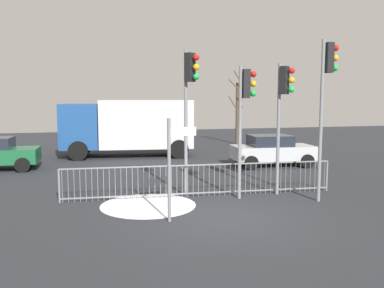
% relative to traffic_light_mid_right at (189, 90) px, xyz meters
% --- Properties ---
extents(ground_plane, '(60.00, 60.00, 0.00)m').
position_rel_traffic_light_mid_right_xyz_m(ground_plane, '(0.40, -2.47, -3.46)').
color(ground_plane, '#26282D').
extents(traffic_light_mid_right, '(0.45, 0.48, 4.73)m').
position_rel_traffic_light_mid_right_xyz_m(traffic_light_mid_right, '(0.00, 0.00, 0.00)').
color(traffic_light_mid_right, slate).
rests_on(traffic_light_mid_right, ground).
extents(traffic_light_foreground_left, '(0.45, 0.48, 4.34)m').
position_rel_traffic_light_mid_right_xyz_m(traffic_light_foreground_left, '(3.04, -0.49, -0.28)').
color(traffic_light_foreground_left, slate).
rests_on(traffic_light_foreground_left, ground).
extents(traffic_light_mid_left, '(0.57, 0.32, 4.98)m').
position_rel_traffic_light_mid_right_xyz_m(traffic_light_mid_left, '(3.92, -1.57, 0.18)').
color(traffic_light_mid_left, slate).
rests_on(traffic_light_mid_left, ground).
extents(traffic_light_rear_right, '(0.57, 0.34, 4.21)m').
position_rel_traffic_light_mid_right_xyz_m(traffic_light_rear_right, '(1.65, -0.62, -0.37)').
color(traffic_light_rear_right, slate).
rests_on(traffic_light_rear_right, ground).
extents(direction_sign_post, '(0.79, 0.14, 2.71)m').
position_rel_traffic_light_mid_right_xyz_m(direction_sign_post, '(-1.10, -2.46, -1.94)').
color(direction_sign_post, slate).
rests_on(direction_sign_post, ground).
extents(pedestrian_guard_railing, '(8.98, 0.67, 1.07)m').
position_rel_traffic_light_mid_right_xyz_m(pedestrian_guard_railing, '(0.38, -0.06, -2.91)').
color(pedestrian_guard_railing, slate).
rests_on(pedestrian_guard_railing, ground).
extents(car_silver_trailing, '(3.92, 2.17, 1.47)m').
position_rel_traffic_light_mid_right_xyz_m(car_silver_trailing, '(5.29, 4.92, -2.70)').
color(car_silver_trailing, '#B2B5BA').
rests_on(car_silver_trailing, ground).
extents(delivery_truck, '(7.27, 3.40, 3.10)m').
position_rel_traffic_light_mid_right_xyz_m(delivery_truck, '(-0.93, 9.86, -1.72)').
color(delivery_truck, silver).
rests_on(delivery_truck, ground).
extents(bare_tree_left, '(1.37, 1.36, 5.08)m').
position_rel_traffic_light_mid_right_xyz_m(bare_tree_left, '(7.02, 14.11, -1.09)').
color(bare_tree_left, '#473828').
rests_on(bare_tree_left, ground).
extents(snow_patch_kerb, '(2.87, 2.87, 0.01)m').
position_rel_traffic_light_mid_right_xyz_m(snow_patch_kerb, '(-1.47, -0.75, -3.46)').
color(snow_patch_kerb, white).
rests_on(snow_patch_kerb, ground).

